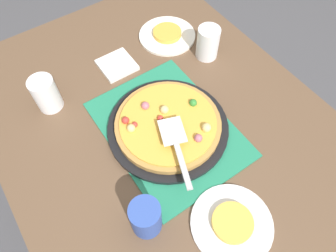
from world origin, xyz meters
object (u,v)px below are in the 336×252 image
(pizza_pan, at_px, (168,127))
(napkin_stack, at_px, (116,65))
(served_slice_left, at_px, (167,33))
(served_slice_right, at_px, (233,223))
(plate_near_left, at_px, (167,36))
(plate_far_right, at_px, (232,224))
(pizza_server, at_px, (176,145))
(pizza, at_px, (168,124))
(cup_corner, at_px, (146,218))
(cup_near, at_px, (208,43))
(cup_far, at_px, (46,94))

(pizza_pan, relative_size, napkin_stack, 3.17)
(served_slice_left, xyz_separation_m, served_slice_right, (-0.70, 0.27, 0.00))
(served_slice_left, distance_m, napkin_stack, 0.25)
(pizza_pan, relative_size, served_slice_right, 3.45)
(plate_near_left, height_order, plate_far_right, same)
(served_slice_right, height_order, pizza_server, pizza_server)
(pizza, relative_size, plate_far_right, 1.50)
(pizza, distance_m, cup_corner, 0.30)
(plate_near_left, relative_size, cup_near, 1.83)
(cup_corner, bearing_deg, napkin_stack, -21.22)
(pizza, xyz_separation_m, cup_near, (0.19, -0.30, 0.03))
(plate_far_right, bearing_deg, cup_near, -32.07)
(napkin_stack, bearing_deg, cup_near, -114.12)
(plate_far_right, relative_size, cup_near, 1.83)
(cup_near, bearing_deg, pizza, 122.01)
(pizza_server, height_order, napkin_stack, pizza_server)
(pizza_pan, bearing_deg, pizza, -20.93)
(pizza, relative_size, served_slice_right, 3.00)
(plate_near_left, xyz_separation_m, pizza_server, (-0.45, 0.27, 0.06))
(pizza, height_order, served_slice_right, pizza)
(cup_near, bearing_deg, pizza_server, 129.85)
(pizza_server, bearing_deg, pizza, -20.29)
(served_slice_left, relative_size, served_slice_right, 1.00)
(served_slice_right, bearing_deg, plate_near_left, -21.14)
(pizza, relative_size, napkin_stack, 2.75)
(pizza_server, bearing_deg, pizza_pan, -20.29)
(pizza_pan, xyz_separation_m, plate_near_left, (0.36, -0.24, -0.01))
(pizza, relative_size, pizza_server, 1.43)
(cup_corner, bearing_deg, cup_near, -52.05)
(pizza_server, bearing_deg, cup_corner, 124.11)
(pizza, relative_size, cup_near, 2.75)
(pizza, height_order, plate_far_right, pizza)
(cup_near, xyz_separation_m, cup_far, (0.11, 0.57, 0.00))
(cup_near, xyz_separation_m, cup_corner, (-0.40, 0.52, 0.00))
(cup_corner, xyz_separation_m, pizza_server, (0.12, -0.18, 0.01))
(pizza, height_order, pizza_server, pizza_server)
(plate_far_right, height_order, served_slice_left, served_slice_left)
(served_slice_left, xyz_separation_m, cup_far, (-0.06, 0.51, 0.04))
(served_slice_right, height_order, cup_near, cup_near)
(served_slice_right, height_order, cup_far, cup_far)
(served_slice_left, distance_m, served_slice_right, 0.75)
(plate_far_right, relative_size, served_slice_left, 2.00)
(plate_near_left, xyz_separation_m, cup_corner, (-0.57, 0.45, 0.06))
(pizza, xyz_separation_m, cup_far, (0.30, 0.27, 0.03))
(pizza, distance_m, napkin_stack, 0.33)
(cup_far, distance_m, pizza_server, 0.46)
(served_slice_right, distance_m, cup_corner, 0.23)
(cup_near, bearing_deg, plate_far_right, 147.93)
(pizza, bearing_deg, cup_corner, 134.97)
(pizza_pan, xyz_separation_m, pizza, (0.00, -0.00, 0.02))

